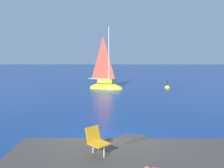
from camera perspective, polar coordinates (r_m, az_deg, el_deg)
ground_plane at (r=9.57m, az=-0.77°, el=-13.94°), size 160.00×160.00×0.00m
boulder_seaward at (r=9.10m, az=14.59°, el=-15.31°), size 1.15×1.23×0.82m
boulder_inland at (r=8.96m, az=2.37°, el=-15.45°), size 2.08×1.98×1.18m
sailboat_near at (r=24.55m, az=-1.48°, el=-0.30°), size 3.72×2.23×6.70m
beach_chair at (r=7.30m, az=-3.69°, el=-12.78°), size 0.76×0.76×0.80m
marker_buoy at (r=25.79m, az=12.72°, el=-0.92°), size 0.56×0.56×1.13m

